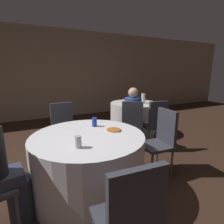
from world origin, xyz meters
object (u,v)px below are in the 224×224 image
at_px(chair_far_south, 156,121).
at_px(bottle_far, 143,98).
at_px(table_near, 89,163).
at_px(chair_near_north, 64,126).
at_px(table_far, 134,118).
at_px(pizza_plate_near, 114,130).
at_px(chair_near_east, 162,136).
at_px(soda_can_silver, 78,142).
at_px(person_blue_shirt, 133,117).
at_px(chair_near_south, 130,217).
at_px(soda_can_blue, 94,122).
at_px(chair_far_southwest, 132,121).

relative_size(chair_far_south, bottle_far, 4.15).
relative_size(table_near, chair_near_north, 1.40).
distance_m(table_far, bottle_far, 0.54).
xyz_separation_m(table_far, chair_near_north, (-1.78, -0.52, 0.19)).
bearing_deg(chair_near_north, pizza_plate_near, 106.83).
distance_m(chair_near_east, pizza_plate_near, 0.77).
bearing_deg(chair_near_east, soda_can_silver, 104.00).
bearing_deg(table_far, bottle_far, -42.77).
bearing_deg(person_blue_shirt, pizza_plate_near, -98.86).
relative_size(chair_near_east, chair_near_south, 1.00).
xyz_separation_m(table_near, soda_can_blue, (0.18, 0.27, 0.44)).
relative_size(chair_near_north, chair_far_southwest, 1.00).
xyz_separation_m(person_blue_shirt, pizza_plate_near, (-0.88, -0.94, 0.16)).
bearing_deg(pizza_plate_near, chair_far_south, 27.83).
bearing_deg(soda_can_blue, pizza_plate_near, -60.45).
distance_m(chair_far_south, person_blue_shirt, 0.44).
relative_size(chair_far_southwest, bottle_far, 4.15).
relative_size(table_far, chair_near_south, 1.18).
bearing_deg(chair_far_southwest, soda_can_silver, -105.80).
relative_size(chair_far_south, chair_far_southwest, 1.00).
bearing_deg(chair_near_south, chair_near_north, 94.33).
xyz_separation_m(chair_far_south, person_blue_shirt, (-0.32, 0.30, 0.03)).
distance_m(chair_near_north, soda_can_silver, 1.42).
bearing_deg(bottle_far, chair_far_southwest, -137.01).
xyz_separation_m(chair_near_east, chair_far_southwest, (0.04, 0.85, 0.00)).
height_order(chair_far_south, bottle_far, bottle_far).
relative_size(soda_can_silver, bottle_far, 0.53).
bearing_deg(pizza_plate_near, chair_far_southwest, 45.40).
height_order(table_far, chair_far_southwest, chair_far_southwest).
height_order(person_blue_shirt, pizza_plate_near, person_blue_shirt).
xyz_separation_m(table_far, soda_can_silver, (-1.88, -1.92, 0.44)).
distance_m(table_near, chair_near_north, 1.11).
height_order(table_near, chair_near_south, chair_near_south).
relative_size(table_far, chair_near_east, 1.18).
distance_m(table_far, pizza_plate_near, 2.13).
relative_size(soda_can_silver, soda_can_blue, 1.00).
xyz_separation_m(chair_near_south, soda_can_silver, (-0.12, 0.78, 0.25)).
distance_m(chair_near_south, pizza_plate_near, 1.18).
bearing_deg(pizza_plate_near, chair_near_north, 111.55).
height_order(chair_near_north, chair_near_south, same).
relative_size(chair_far_southwest, soda_can_blue, 7.85).
distance_m(chair_far_south, bottle_far, 0.93).
distance_m(chair_near_east, soda_can_silver, 1.33).
bearing_deg(soda_can_blue, chair_far_south, 14.88).
bearing_deg(table_far, table_near, -136.32).
height_order(chair_near_east, chair_far_southwest, same).
xyz_separation_m(chair_near_east, bottle_far, (0.76, 1.52, 0.30)).
xyz_separation_m(table_near, pizza_plate_near, (0.34, -0.00, 0.38)).
xyz_separation_m(chair_near_south, pizza_plate_near, (0.41, 1.08, 0.19)).
bearing_deg(table_near, soda_can_blue, 55.99).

